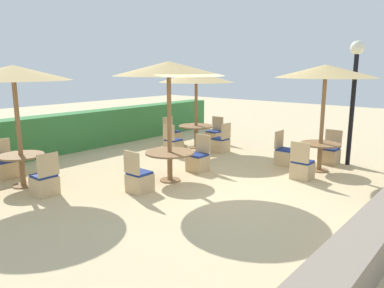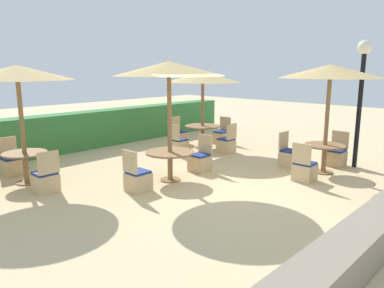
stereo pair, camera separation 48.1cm
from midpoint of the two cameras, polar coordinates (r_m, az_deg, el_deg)
ground_plane at (r=8.50m, az=1.49°, el=-6.49°), size 40.00×40.00×0.00m
hedge_row at (r=12.62m, az=-19.21°, el=1.70°), size 13.00×0.70×1.21m
lamp_post at (r=10.81m, az=22.39°, el=9.24°), size 0.36×0.36×3.32m
parasol_back_right at (r=12.20m, az=-0.50°, el=10.09°), size 2.41×2.41×2.49m
round_table_back_right at (r=12.36m, az=-0.49°, el=2.17°), size 1.15×1.15×0.75m
patio_chair_back_right_east at (r=13.17m, az=2.38°, el=1.23°), size 0.46×0.46×0.93m
patio_chair_back_right_north at (r=13.15m, az=-4.14°, el=1.19°), size 0.46×0.46×0.93m
patio_chair_back_right_south at (r=11.82m, az=3.25°, el=0.01°), size 0.46×0.46×0.93m
patio_chair_back_right_west at (r=11.67m, az=-4.08°, el=-0.15°), size 0.46×0.46×0.93m
parasol_front_right at (r=9.88m, az=18.38°, el=10.40°), size 2.48×2.48×2.71m
round_table_front_right at (r=10.10m, az=17.67°, el=-0.82°), size 1.00×1.00×0.73m
patio_chair_front_right_east at (r=11.01m, az=19.11°, el=-1.50°), size 0.46×0.46×0.93m
patio_chair_front_right_west at (r=9.30m, az=15.03°, el=-3.61°), size 0.46×0.46×0.93m
patio_chair_front_right_north at (r=10.54m, az=12.69°, el=-1.70°), size 0.46×0.46×0.93m
parasol_back_left at (r=9.07m, az=-27.01°, el=9.56°), size 2.44×2.44×2.69m
round_table_back_left at (r=9.31m, az=-25.91°, el=-2.49°), size 0.99×0.99×0.73m
patio_chair_back_left_south at (r=8.54m, az=-23.04°, el=-5.52°), size 0.46×0.46×0.93m
patio_chair_back_left_north at (r=10.26m, az=-27.73°, el=-3.15°), size 0.46×0.46×0.93m
parasol_center at (r=8.55m, az=-5.22°, el=11.28°), size 2.52×2.52×2.77m
round_table_center at (r=8.80m, az=-4.97°, el=-2.06°), size 1.14×1.14×0.70m
patio_chair_center_west at (r=8.17m, az=-9.75°, el=-5.48°), size 0.46×0.46×0.93m
patio_chair_center_east at (r=9.67m, az=-0.47°, el=-2.62°), size 0.46×0.46×0.93m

